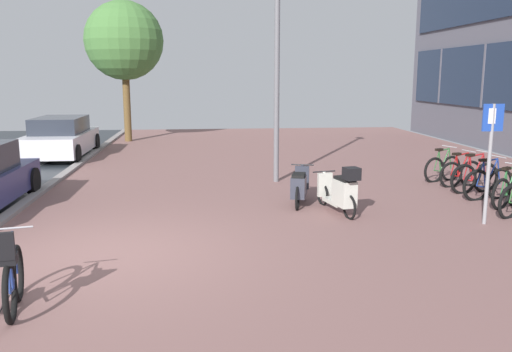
{
  "coord_description": "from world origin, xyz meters",
  "views": [
    {
      "loc": [
        1.44,
        -8.12,
        2.75
      ],
      "look_at": [
        2.34,
        0.34,
        1.14
      ],
      "focal_mm": 37.05,
      "sensor_mm": 36.0,
      "label": 1
    }
  ],
  "objects_px": {
    "scooter_mid": "(299,187)",
    "street_tree": "(124,41)",
    "parked_car_far": "(61,138)",
    "parking_sign": "(490,150)",
    "bicycle_rack_03": "(475,178)",
    "bicycle_rack_02": "(488,184)",
    "bicycle_rack_04": "(461,174)",
    "bicycle_rack_05": "(443,169)",
    "scooter_near": "(341,191)",
    "bicycle_foreground": "(9,279)",
    "lamp_post": "(277,41)",
    "bicycle_rack_01": "(509,192)"
  },
  "relations": [
    {
      "from": "bicycle_rack_02",
      "to": "parked_car_far",
      "type": "height_order",
      "value": "parked_car_far"
    },
    {
      "from": "bicycle_foreground",
      "to": "parked_car_far",
      "type": "bearing_deg",
      "value": 101.36
    },
    {
      "from": "bicycle_rack_05",
      "to": "scooter_near",
      "type": "distance_m",
      "value": 4.74
    },
    {
      "from": "lamp_post",
      "to": "bicycle_rack_02",
      "type": "bearing_deg",
      "value": -29.75
    },
    {
      "from": "bicycle_foreground",
      "to": "scooter_mid",
      "type": "bearing_deg",
      "value": 47.87
    },
    {
      "from": "street_tree",
      "to": "bicycle_rack_05",
      "type": "bearing_deg",
      "value": -46.17
    },
    {
      "from": "bicycle_foreground",
      "to": "parked_car_far",
      "type": "xyz_separation_m",
      "value": [
        -2.54,
        12.65,
        0.26
      ]
    },
    {
      "from": "bicycle_rack_04",
      "to": "street_tree",
      "type": "distance_m",
      "value": 14.84
    },
    {
      "from": "bicycle_rack_04",
      "to": "scooter_mid",
      "type": "distance_m",
      "value": 4.67
    },
    {
      "from": "lamp_post",
      "to": "bicycle_rack_05",
      "type": "bearing_deg",
      "value": -5.27
    },
    {
      "from": "scooter_near",
      "to": "scooter_mid",
      "type": "height_order",
      "value": "scooter_near"
    },
    {
      "from": "parked_car_far",
      "to": "parking_sign",
      "type": "height_order",
      "value": "parking_sign"
    },
    {
      "from": "bicycle_rack_03",
      "to": "street_tree",
      "type": "height_order",
      "value": "street_tree"
    },
    {
      "from": "street_tree",
      "to": "parking_sign",
      "type": "bearing_deg",
      "value": -58.92
    },
    {
      "from": "bicycle_rack_05",
      "to": "parked_car_far",
      "type": "height_order",
      "value": "parked_car_far"
    },
    {
      "from": "parked_car_far",
      "to": "lamp_post",
      "type": "height_order",
      "value": "lamp_post"
    },
    {
      "from": "bicycle_rack_04",
      "to": "bicycle_rack_03",
      "type": "bearing_deg",
      "value": -91.53
    },
    {
      "from": "bicycle_rack_01",
      "to": "bicycle_rack_04",
      "type": "relative_size",
      "value": 0.92
    },
    {
      "from": "scooter_mid",
      "to": "bicycle_foreground",
      "type": "bearing_deg",
      "value": -132.13
    },
    {
      "from": "bicycle_rack_01",
      "to": "lamp_post",
      "type": "height_order",
      "value": "lamp_post"
    },
    {
      "from": "scooter_near",
      "to": "scooter_mid",
      "type": "relative_size",
      "value": 1.04
    },
    {
      "from": "bicycle_rack_02",
      "to": "bicycle_rack_05",
      "type": "distance_m",
      "value": 2.15
    },
    {
      "from": "bicycle_foreground",
      "to": "bicycle_rack_02",
      "type": "relative_size",
      "value": 0.99
    },
    {
      "from": "parking_sign",
      "to": "bicycle_rack_03",
      "type": "bearing_deg",
      "value": 65.59
    },
    {
      "from": "parked_car_far",
      "to": "parking_sign",
      "type": "relative_size",
      "value": 1.9
    },
    {
      "from": "bicycle_foreground",
      "to": "bicycle_rack_03",
      "type": "xyz_separation_m",
      "value": [
        8.8,
        5.62,
        -0.03
      ]
    },
    {
      "from": "lamp_post",
      "to": "bicycle_rack_01",
      "type": "bearing_deg",
      "value": -35.86
    },
    {
      "from": "street_tree",
      "to": "scooter_mid",
      "type": "bearing_deg",
      "value": -66.68
    },
    {
      "from": "bicycle_rack_04",
      "to": "bicycle_rack_05",
      "type": "relative_size",
      "value": 1.02
    },
    {
      "from": "scooter_mid",
      "to": "street_tree",
      "type": "height_order",
      "value": "street_tree"
    },
    {
      "from": "bicycle_rack_03",
      "to": "street_tree",
      "type": "bearing_deg",
      "value": 130.34
    },
    {
      "from": "parked_car_far",
      "to": "parking_sign",
      "type": "bearing_deg",
      "value": -43.65
    },
    {
      "from": "bicycle_rack_05",
      "to": "parked_car_far",
      "type": "relative_size",
      "value": 0.29
    },
    {
      "from": "bicycle_rack_03",
      "to": "bicycle_rack_05",
      "type": "bearing_deg",
      "value": 94.99
    },
    {
      "from": "parked_car_far",
      "to": "bicycle_rack_04",
      "type": "bearing_deg",
      "value": -29.06
    },
    {
      "from": "bicycle_rack_04",
      "to": "street_tree",
      "type": "xyz_separation_m",
      "value": [
        -9.63,
        10.6,
        3.87
      ]
    },
    {
      "from": "bicycle_foreground",
      "to": "street_tree",
      "type": "xyz_separation_m",
      "value": [
        -0.81,
        16.94,
        3.81
      ]
    },
    {
      "from": "parked_car_far",
      "to": "street_tree",
      "type": "bearing_deg",
      "value": 68.06
    },
    {
      "from": "scooter_mid",
      "to": "bicycle_rack_05",
      "type": "bearing_deg",
      "value": 27.2
    },
    {
      "from": "bicycle_rack_02",
      "to": "bicycle_rack_04",
      "type": "distance_m",
      "value": 1.44
    },
    {
      "from": "bicycle_rack_05",
      "to": "parked_car_far",
      "type": "xyz_separation_m",
      "value": [
        -11.22,
        5.6,
        0.32
      ]
    },
    {
      "from": "parking_sign",
      "to": "scooter_near",
      "type": "bearing_deg",
      "value": 158.39
    },
    {
      "from": "parked_car_far",
      "to": "bicycle_rack_03",
      "type": "bearing_deg",
      "value": -31.8
    },
    {
      "from": "bicycle_rack_05",
      "to": "parking_sign",
      "type": "xyz_separation_m",
      "value": [
        -1.07,
        -4.08,
        1.07
      ]
    },
    {
      "from": "bicycle_foreground",
      "to": "bicycle_rack_02",
      "type": "distance_m",
      "value": 10.02
    },
    {
      "from": "bicycle_rack_03",
      "to": "parking_sign",
      "type": "bearing_deg",
      "value": -114.41
    },
    {
      "from": "bicycle_rack_03",
      "to": "parked_car_far",
      "type": "xyz_separation_m",
      "value": [
        -11.34,
        7.03,
        0.29
      ]
    },
    {
      "from": "bicycle_rack_01",
      "to": "scooter_near",
      "type": "height_order",
      "value": "scooter_near"
    },
    {
      "from": "bicycle_rack_03",
      "to": "bicycle_rack_02",
      "type": "bearing_deg",
      "value": -94.79
    },
    {
      "from": "bicycle_foreground",
      "to": "street_tree",
      "type": "distance_m",
      "value": 17.38
    }
  ]
}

